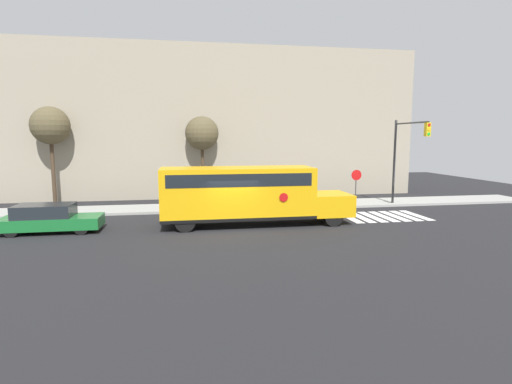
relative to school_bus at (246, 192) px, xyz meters
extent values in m
plane|color=black|center=(-0.81, -1.10, -1.74)|extent=(60.00, 60.00, 0.00)
cube|color=#9E9E99|center=(-0.81, 5.40, -1.66)|extent=(44.00, 3.00, 0.15)
cube|color=#9E937F|center=(-0.81, 11.90, 4.02)|extent=(32.00, 4.00, 11.52)
cube|color=white|center=(6.21, 0.90, -1.73)|extent=(0.50, 3.20, 0.01)
cube|color=white|center=(6.91, 0.90, -1.73)|extent=(0.50, 3.20, 0.01)
cube|color=white|center=(7.61, 0.90, -1.73)|extent=(0.50, 3.20, 0.01)
cube|color=white|center=(8.31, 0.90, -1.73)|extent=(0.50, 3.20, 0.01)
cube|color=white|center=(9.01, 0.90, -1.73)|extent=(0.50, 3.20, 0.01)
cube|color=white|center=(9.71, 0.90, -1.73)|extent=(0.50, 3.20, 0.01)
cube|color=white|center=(10.41, 0.90, -1.73)|extent=(0.50, 3.20, 0.01)
cube|color=#EAA80F|center=(-0.43, 0.00, 0.01)|extent=(7.87, 2.50, 2.61)
cube|color=#EAA80F|center=(4.57, 0.00, -0.72)|extent=(2.14, 2.50, 1.14)
cube|color=black|center=(-0.43, 0.00, -1.21)|extent=(7.87, 2.54, 0.16)
cube|color=black|center=(-0.43, 0.00, 0.77)|extent=(7.24, 2.53, 0.64)
cylinder|color=red|center=(1.73, -1.29, -0.12)|extent=(0.44, 0.02, 0.44)
cylinder|color=black|center=(4.46, 1.08, -1.24)|extent=(1.00, 0.30, 1.00)
cylinder|color=black|center=(4.46, -1.08, -1.24)|extent=(1.00, 0.30, 1.00)
cylinder|color=black|center=(-3.17, 1.08, -1.24)|extent=(1.00, 0.30, 1.00)
cylinder|color=black|center=(-3.17, -1.08, -1.24)|extent=(1.00, 0.30, 1.00)
cube|color=#196B2D|center=(-9.58, -0.03, -1.24)|extent=(4.65, 1.76, 0.55)
cube|color=#1E2328|center=(-9.85, -0.03, -0.66)|extent=(2.60, 1.62, 0.61)
cylinder|color=black|center=(-8.04, 0.73, -1.42)|extent=(0.64, 0.22, 0.64)
cylinder|color=black|center=(-8.04, -0.79, -1.42)|extent=(0.64, 0.22, 0.64)
cylinder|color=black|center=(-11.11, 0.73, -1.42)|extent=(0.64, 0.22, 0.64)
cylinder|color=black|center=(-11.11, -0.79, -1.42)|extent=(0.64, 0.22, 0.64)
cylinder|color=#38383A|center=(8.18, 4.59, -0.66)|extent=(0.07, 0.07, 2.15)
cylinder|color=red|center=(8.18, 4.54, 0.38)|extent=(0.70, 0.03, 0.70)
cylinder|color=#38383A|center=(10.90, 4.59, 1.14)|extent=(0.16, 0.16, 5.77)
cylinder|color=#38383A|center=(10.90, 2.74, 3.78)|extent=(0.10, 3.71, 0.10)
cube|color=yellow|center=(10.90, 0.98, 3.33)|extent=(0.28, 0.28, 0.80)
cylinder|color=red|center=(10.90, 0.83, 3.59)|extent=(0.18, 0.02, 0.18)
cylinder|color=#EAB214|center=(10.90, 0.83, 3.33)|extent=(0.18, 0.02, 0.18)
cylinder|color=green|center=(10.90, 0.83, 3.07)|extent=(0.18, 0.02, 0.18)
cylinder|color=#423323|center=(-1.87, 9.03, 0.36)|extent=(0.24, 0.24, 4.21)
sphere|color=brown|center=(-1.87, 9.03, 3.19)|extent=(2.42, 2.42, 2.42)
cylinder|color=#423323|center=(-12.09, 8.89, 0.59)|extent=(0.27, 0.27, 4.66)
sphere|color=brown|center=(-12.09, 8.89, 3.69)|extent=(2.56, 2.56, 2.56)
camera|label=1|loc=(-3.03, -20.51, 2.81)|focal=28.00mm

